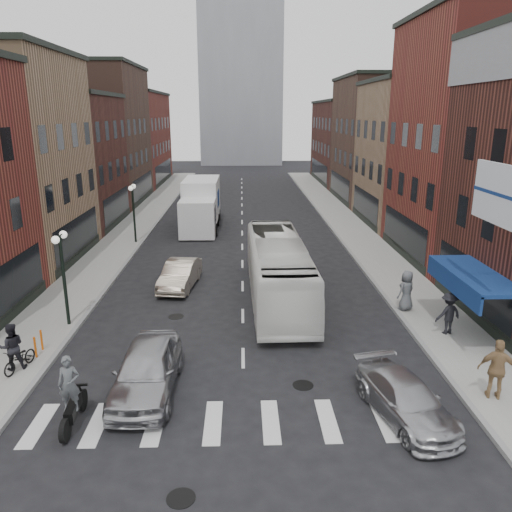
% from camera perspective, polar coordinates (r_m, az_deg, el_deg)
% --- Properties ---
extents(ground, '(160.00, 160.00, 0.00)m').
position_cam_1_polar(ground, '(18.09, -1.47, -13.03)').
color(ground, black).
rests_on(ground, ground).
extents(sidewalk_left, '(3.00, 74.00, 0.15)m').
position_cam_1_polar(sidewalk_left, '(39.72, -13.97, 2.91)').
color(sidewalk_left, gray).
rests_on(sidewalk_left, ground).
extents(sidewalk_right, '(3.00, 74.00, 0.15)m').
position_cam_1_polar(sidewalk_right, '(39.72, 10.78, 3.10)').
color(sidewalk_right, gray).
rests_on(sidewalk_right, ground).
extents(curb_left, '(0.20, 74.00, 0.16)m').
position_cam_1_polar(curb_left, '(39.44, -11.83, 2.84)').
color(curb_left, gray).
rests_on(curb_left, ground).
extents(curb_right, '(0.20, 74.00, 0.16)m').
position_cam_1_polar(curb_right, '(39.44, 8.64, 3.00)').
color(curb_right, gray).
rests_on(curb_right, ground).
extents(crosswalk_stripes, '(12.00, 2.20, 0.01)m').
position_cam_1_polar(crosswalk_stripes, '(15.54, -1.43, -18.42)').
color(crosswalk_stripes, silver).
rests_on(crosswalk_stripes, ground).
extents(bldg_left_mid_b, '(10.30, 10.20, 10.30)m').
position_cam_1_polar(bldg_left_mid_b, '(42.69, -22.55, 9.98)').
color(bldg_left_mid_b, '#411D17').
rests_on(bldg_left_mid_b, ground).
extents(bldg_left_far_a, '(10.30, 12.20, 13.30)m').
position_cam_1_polar(bldg_left_far_a, '(53.02, -18.56, 12.95)').
color(bldg_left_far_a, '#492E24').
rests_on(bldg_left_far_a, ground).
extents(bldg_left_far_b, '(10.30, 16.20, 11.30)m').
position_cam_1_polar(bldg_left_far_b, '(66.59, -15.03, 12.84)').
color(bldg_left_far_b, maroon).
rests_on(bldg_left_far_b, ground).
extents(bldg_right_mid_a, '(10.30, 10.20, 14.30)m').
position_cam_1_polar(bldg_right_mid_a, '(33.41, 25.61, 11.72)').
color(bldg_right_mid_a, maroon).
rests_on(bldg_right_mid_a, ground).
extents(bldg_right_mid_b, '(10.30, 10.20, 11.30)m').
position_cam_1_polar(bldg_right_mid_b, '(42.65, 19.31, 10.97)').
color(bldg_right_mid_b, '#947352').
rests_on(bldg_right_mid_b, ground).
extents(bldg_right_far_a, '(10.30, 12.20, 12.30)m').
position_cam_1_polar(bldg_right_far_a, '(53.04, 15.16, 12.68)').
color(bldg_right_far_a, '#492E24').
rests_on(bldg_right_far_a, ground).
extents(bldg_right_far_b, '(10.30, 16.20, 10.30)m').
position_cam_1_polar(bldg_right_far_b, '(66.62, 11.66, 12.62)').
color(bldg_right_far_b, '#411D17').
rests_on(bldg_right_far_b, ground).
extents(awning_blue, '(1.80, 5.00, 0.78)m').
position_cam_1_polar(awning_blue, '(21.28, 23.26, -2.13)').
color(awning_blue, navy).
rests_on(awning_blue, ground).
extents(billboard_sign, '(1.52, 3.00, 3.70)m').
position_cam_1_polar(billboard_sign, '(18.62, 26.01, 6.23)').
color(billboard_sign, black).
rests_on(billboard_sign, ground).
extents(distant_tower, '(14.00, 14.00, 50.00)m').
position_cam_1_polar(distant_tower, '(95.19, -1.79, 25.87)').
color(distant_tower, '#9399A0').
rests_on(distant_tower, ground).
extents(streetlamp_near, '(0.32, 1.22, 4.11)m').
position_cam_1_polar(streetlamp_near, '(21.95, -21.28, -0.61)').
color(streetlamp_near, black).
rests_on(streetlamp_near, ground).
extents(streetlamp_far, '(0.32, 1.22, 4.11)m').
position_cam_1_polar(streetlamp_far, '(35.10, -13.86, 5.96)').
color(streetlamp_far, black).
rests_on(streetlamp_far, ground).
extents(bike_rack, '(0.08, 0.68, 0.80)m').
position_cam_1_polar(bike_rack, '(20.46, -23.61, -9.15)').
color(bike_rack, '#D8590C').
rests_on(bike_rack, sidewalk_left).
extents(box_truck, '(2.73, 8.65, 3.76)m').
position_cam_1_polar(box_truck, '(39.28, -6.34, 5.80)').
color(box_truck, white).
rests_on(box_truck, ground).
extents(motorcycle_rider, '(0.65, 2.20, 2.24)m').
position_cam_1_polar(motorcycle_rider, '(15.72, -20.41, -14.57)').
color(motorcycle_rider, black).
rests_on(motorcycle_rider, ground).
extents(transit_bus, '(2.78, 11.00, 3.05)m').
position_cam_1_polar(transit_bus, '(24.00, 2.54, -1.58)').
color(transit_bus, white).
rests_on(transit_bus, ground).
extents(sedan_left_near, '(1.98, 4.80, 1.63)m').
position_cam_1_polar(sedan_left_near, '(16.87, -12.39, -12.58)').
color(sedan_left_near, '#AEAFB3').
rests_on(sedan_left_near, ground).
extents(sedan_left_far, '(2.01, 4.39, 1.40)m').
position_cam_1_polar(sedan_left_far, '(26.23, -8.67, -2.11)').
color(sedan_left_far, beige).
rests_on(sedan_left_far, ground).
extents(curb_car, '(2.64, 4.46, 1.21)m').
position_cam_1_polar(curb_car, '(16.03, 16.76, -15.42)').
color(curb_car, '#B1B2B6').
rests_on(curb_car, ground).
extents(parked_bicycle, '(0.94, 1.62, 0.81)m').
position_cam_1_polar(parked_bicycle, '(19.53, -25.38, -10.57)').
color(parked_bicycle, black).
rests_on(parked_bicycle, sidewalk_left).
extents(ped_left_solo, '(0.94, 0.76, 1.70)m').
position_cam_1_polar(ped_left_solo, '(19.49, -26.14, -9.28)').
color(ped_left_solo, black).
rests_on(ped_left_solo, sidewalk_left).
extents(ped_right_a, '(1.24, 0.87, 1.74)m').
position_cam_1_polar(ped_right_a, '(21.65, 21.13, -6.12)').
color(ped_right_a, black).
rests_on(ped_right_a, sidewalk_right).
extents(ped_right_b, '(1.28, 0.91, 1.97)m').
position_cam_1_polar(ped_right_b, '(17.54, 25.87, -11.58)').
color(ped_right_b, '#96754C').
rests_on(ped_right_b, sidewalk_right).
extents(ped_right_c, '(1.08, 0.98, 1.85)m').
position_cam_1_polar(ped_right_c, '(23.56, 16.81, -3.79)').
color(ped_right_c, '#55595D').
rests_on(ped_right_c, sidewalk_right).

